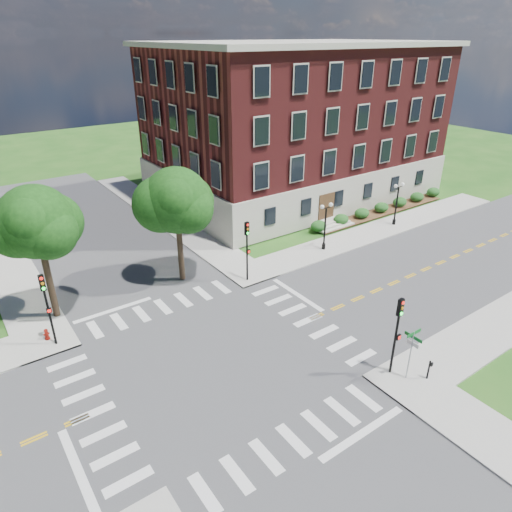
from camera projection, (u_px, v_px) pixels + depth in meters
ground at (215, 360)px, 26.85m from camera, size 160.00×160.00×0.00m
road_ew at (215, 360)px, 26.85m from camera, size 90.00×12.00×0.01m
road_ns at (215, 360)px, 26.85m from camera, size 12.00×90.00×0.01m
sidewalk_ne at (268, 223)px, 46.08m from camera, size 34.00×34.00×0.12m
crosswalk_east at (308, 320)px, 30.59m from camera, size 2.20×10.20×0.02m
stop_bar_east at (297, 295)px, 33.62m from camera, size 0.40×5.50×0.00m
main_building at (295, 121)px, 51.77m from camera, size 30.60×22.40×16.50m
shrub_row at (381, 213)px, 48.80m from camera, size 18.00×2.00×1.30m
tree_c at (36, 222)px, 28.00m from camera, size 4.65×4.65×9.14m
tree_d at (176, 201)px, 32.80m from camera, size 4.85×4.85×8.84m
traffic_signal_se at (397, 327)px, 24.42m from camera, size 0.34×0.37×4.80m
traffic_signal_ne at (247, 244)px, 34.05m from camera, size 0.36×0.42×4.80m
traffic_signal_nw at (46, 301)px, 26.78m from camera, size 0.35×0.39×4.80m
twin_lamp_west at (325, 224)px, 39.41m from camera, size 1.36×0.36×4.23m
twin_lamp_east at (397, 201)px, 44.65m from camera, size 1.36×0.36×4.23m
street_sign_pole at (412, 346)px, 24.38m from camera, size 1.10×1.10×3.10m
push_button_post at (429, 369)px, 24.97m from camera, size 0.14×0.21×1.20m
fire_hydrant at (47, 334)px, 28.39m from camera, size 0.35×0.35×0.75m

